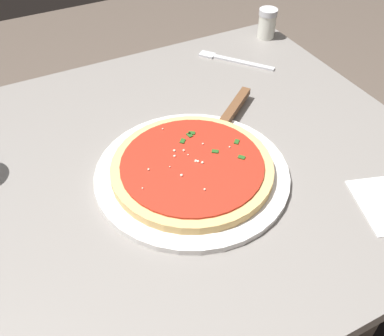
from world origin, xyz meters
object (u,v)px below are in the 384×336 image
object	(u,v)px
pizza	(192,168)
fork	(232,60)
pizza_server	(227,118)
parmesan_shaker	(267,23)
serving_plate	(192,174)

from	to	relation	value
pizza	fork	bearing A→B (deg)	-130.59
pizza_server	parmesan_shaker	xyz separation A→B (m)	(-0.28, -0.27, 0.02)
serving_plate	fork	size ratio (longest dim) A/B	2.15
pizza	fork	size ratio (longest dim) A/B	1.78
pizza	parmesan_shaker	bearing A→B (deg)	-137.35
fork	serving_plate	bearing A→B (deg)	49.41
pizza_server	fork	distance (m)	0.25
pizza_server	parmesan_shaker	world-z (taller)	parmesan_shaker
pizza_server	pizza	bearing A→B (deg)	37.49
pizza_server	serving_plate	bearing A→B (deg)	37.49
pizza_server	fork	bearing A→B (deg)	-122.90
serving_plate	pizza_server	bearing A→B (deg)	-142.51
pizza_server	fork	size ratio (longest dim) A/B	1.29
parmesan_shaker	pizza	bearing A→B (deg)	42.65
fork	parmesan_shaker	size ratio (longest dim) A/B	2.12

